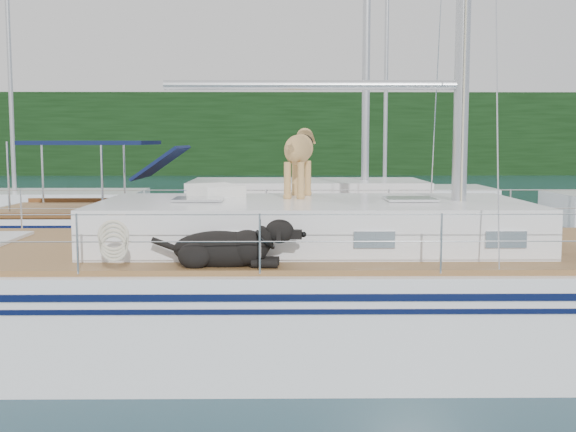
{
  "coord_description": "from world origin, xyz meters",
  "views": [
    {
      "loc": [
        0.41,
        -8.81,
        2.55
      ],
      "look_at": [
        0.5,
        0.2,
        1.6
      ],
      "focal_mm": 45.0,
      "sensor_mm": 36.0,
      "label": 1
    }
  ],
  "objects": [
    {
      "name": "bg_boat_center",
      "position": [
        4.0,
        16.0,
        0.45
      ],
      "size": [
        7.2,
        3.0,
        11.65
      ],
      "color": "white",
      "rests_on": "ground"
    },
    {
      "name": "tree_line",
      "position": [
        0.0,
        45.0,
        3.0
      ],
      "size": [
        90.0,
        3.0,
        6.0
      ],
      "primitive_type": "cube",
      "color": "black",
      "rests_on": "ground"
    },
    {
      "name": "main_sailboat",
      "position": [
        0.09,
        -0.0,
        0.68
      ],
      "size": [
        12.0,
        3.8,
        14.01
      ],
      "color": "white",
      "rests_on": "ground"
    },
    {
      "name": "ground",
      "position": [
        0.0,
        0.0,
        0.0
      ],
      "size": [
        120.0,
        120.0,
        0.0
      ],
      "primitive_type": "plane",
      "color": "black",
      "rests_on": "ground"
    },
    {
      "name": "neighbor_sailboat",
      "position": [
        -0.13,
        6.13,
        0.63
      ],
      "size": [
        11.0,
        3.5,
        13.3
      ],
      "color": "white",
      "rests_on": "ground"
    },
    {
      "name": "shore_bank",
      "position": [
        0.0,
        46.2,
        0.6
      ],
      "size": [
        92.0,
        1.0,
        1.2
      ],
      "primitive_type": "cube",
      "color": "#595147",
      "rests_on": "ground"
    },
    {
      "name": "bg_boat_west",
      "position": [
        -8.0,
        14.0,
        0.45
      ],
      "size": [
        8.0,
        3.0,
        11.65
      ],
      "color": "white",
      "rests_on": "ground"
    }
  ]
}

